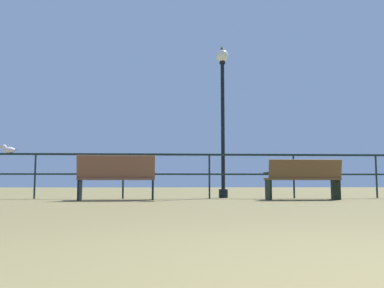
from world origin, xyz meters
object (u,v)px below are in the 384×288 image
object	(u,v)px
bench_near_left	(117,176)
lamppost_center	(223,103)
bench_near_right	(303,177)
seagull_on_rail	(8,149)

from	to	relation	value
bench_near_left	lamppost_center	bearing A→B (deg)	25.86
bench_near_right	seagull_on_rail	bearing A→B (deg)	172.55
bench_near_right	seagull_on_rail	world-z (taller)	seagull_on_rail
bench_near_left	seagull_on_rail	distance (m)	2.98
bench_near_left	seagull_on_rail	world-z (taller)	seagull_on_rail
bench_near_left	bench_near_right	bearing A→B (deg)	0.13
bench_near_left	bench_near_right	world-z (taller)	bench_near_left
lamppost_center	bench_near_right	bearing A→B (deg)	-36.14
bench_near_right	lamppost_center	world-z (taller)	lamppost_center
bench_near_right	seagull_on_rail	xyz separation A→B (m)	(-6.99, 0.91, 0.69)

